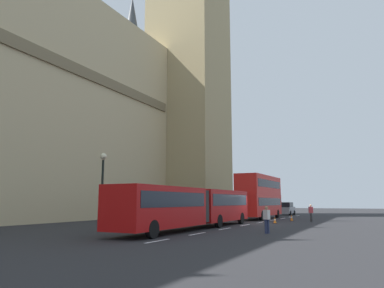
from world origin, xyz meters
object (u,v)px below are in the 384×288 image
Objects in this scene: sedan_lead at (286,209)px; pedestrian_near_cones at (267,219)px; traffic_cone_west at (275,220)px; street_lamp at (102,185)px; articulated_bus at (193,205)px; double_decker_bus at (260,195)px; traffic_cone_middle at (292,218)px; pedestrian_by_kerb at (311,212)px.

pedestrian_near_cones is (-31.73, -5.74, -0.00)m from sedan_lead.
traffic_cone_west is 16.62m from street_lamp.
traffic_cone_west is at bearing -20.95° from articulated_bus.
double_decker_bus reaches higher than traffic_cone_middle.
articulated_bus is 30.39× the size of traffic_cone_middle.
traffic_cone_west is (9.45, -3.62, -1.46)m from articulated_bus.
double_decker_bus is 13.49m from sedan_lead.
articulated_bus is at bearing -43.33° from street_lamp.
articulated_bus reaches higher than traffic_cone_west.
double_decker_bus is at bearing 179.80° from sedan_lead.
pedestrian_by_kerb is (-1.06, -2.11, 0.63)m from traffic_cone_middle.
sedan_lead is 18.24m from pedestrian_by_kerb.
sedan_lead is 16.62m from traffic_cone_middle.
traffic_cone_middle is (-16.11, -4.06, -0.63)m from sedan_lead.
traffic_cone_west is at bearing -170.38° from sedan_lead.
articulated_bus is 30.56m from sedan_lead.
traffic_cone_middle is (-2.74, -4.10, -2.43)m from double_decker_bus.
traffic_cone_west is 10.87m from pedestrian_near_cones.
pedestrian_by_kerb reaches higher than traffic_cone_middle.
traffic_cone_middle is at bearing -15.85° from articulated_bus.
double_decker_bus is 8.87m from traffic_cone_west.
street_lamp is at bearing 136.67° from articulated_bus.
articulated_bus is 17.20m from double_decker_bus.
street_lamp is 11.11m from pedestrian_near_cones.
articulated_bus is 6.70m from street_lamp.
double_decker_bus is 18.24× the size of traffic_cone_west.
sedan_lead reaches higher than traffic_cone_middle.
double_decker_bus is 19.33m from pedestrian_near_cones.
street_lamp is 3.12× the size of pedestrian_near_cones.
traffic_cone_west is 0.34× the size of pedestrian_near_cones.
articulated_bus is 10.43× the size of pedestrian_by_kerb.
pedestrian_by_kerb is at bearing -116.65° from traffic_cone_middle.
articulated_bus is 10.23m from traffic_cone_west.
sedan_lead is (30.55, -0.04, -0.83)m from articulated_bus.
pedestrian_by_kerb is at bearing -33.42° from traffic_cone_west.
pedestrian_near_cones is at bearing -101.50° from articulated_bus.
double_decker_bus is 2.40× the size of sedan_lead.
street_lamp is at bearing 155.87° from traffic_cone_middle.
traffic_cone_middle is (4.99, -0.48, 0.00)m from traffic_cone_west.
sedan_lead is at bearing -0.08° from articulated_bus.
double_decker_bus is at bearing 58.58° from pedestrian_by_kerb.
traffic_cone_west is 0.34× the size of pedestrian_by_kerb.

